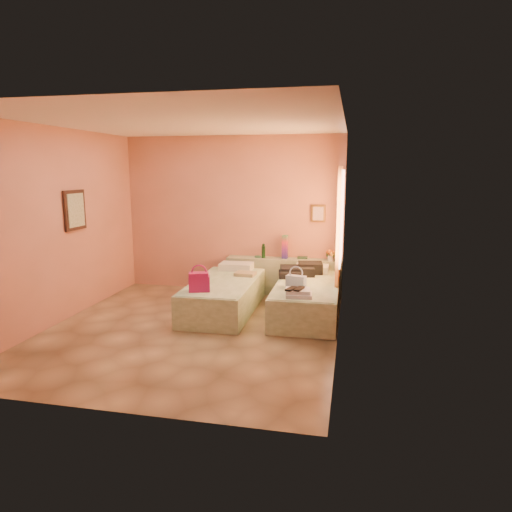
{
  "coord_description": "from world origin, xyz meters",
  "views": [
    {
      "loc": [
        2.13,
        -5.76,
        2.2
      ],
      "look_at": [
        0.73,
        0.85,
        0.92
      ],
      "focal_mm": 32.0,
      "sensor_mm": 36.0,
      "label": 1
    }
  ],
  "objects_px": {
    "green_book": "(302,258)",
    "towel_stack": "(299,293)",
    "bed_right": "(307,299)",
    "blue_handbag": "(296,282)",
    "bed_left": "(224,296)",
    "flower_vase": "(331,254)",
    "headboard_ledge": "(284,276)",
    "water_bottle": "(263,251)",
    "magenta_handbag": "(199,282)"
  },
  "relations": [
    {
      "from": "headboard_ledge",
      "to": "bed_right",
      "type": "distance_m",
      "value": 1.24
    },
    {
      "from": "towel_stack",
      "to": "blue_handbag",
      "type": "bearing_deg",
      "value": 102.26
    },
    {
      "from": "bed_left",
      "to": "green_book",
      "type": "height_order",
      "value": "green_book"
    },
    {
      "from": "headboard_ledge",
      "to": "blue_handbag",
      "type": "relative_size",
      "value": 7.22
    },
    {
      "from": "water_bottle",
      "to": "flower_vase",
      "type": "bearing_deg",
      "value": -1.68
    },
    {
      "from": "green_book",
      "to": "blue_handbag",
      "type": "bearing_deg",
      "value": -91.02
    },
    {
      "from": "water_bottle",
      "to": "green_book",
      "type": "height_order",
      "value": "water_bottle"
    },
    {
      "from": "headboard_ledge",
      "to": "blue_handbag",
      "type": "bearing_deg",
      "value": -74.65
    },
    {
      "from": "bed_left",
      "to": "towel_stack",
      "type": "bearing_deg",
      "value": -28.6
    },
    {
      "from": "towel_stack",
      "to": "headboard_ledge",
      "type": "bearing_deg",
      "value": 104.6
    },
    {
      "from": "headboard_ledge",
      "to": "green_book",
      "type": "bearing_deg",
      "value": 12.71
    },
    {
      "from": "green_book",
      "to": "towel_stack",
      "type": "distance_m",
      "value": 1.96
    },
    {
      "from": "flower_vase",
      "to": "blue_handbag",
      "type": "xyz_separation_m",
      "value": [
        -0.43,
        -1.37,
        -0.18
      ]
    },
    {
      "from": "blue_handbag",
      "to": "bed_left",
      "type": "bearing_deg",
      "value": -174.85
    },
    {
      "from": "bed_right",
      "to": "blue_handbag",
      "type": "height_order",
      "value": "blue_handbag"
    },
    {
      "from": "bed_left",
      "to": "bed_right",
      "type": "bearing_deg",
      "value": 3.39
    },
    {
      "from": "magenta_handbag",
      "to": "blue_handbag",
      "type": "xyz_separation_m",
      "value": [
        1.32,
        0.47,
        -0.05
      ]
    },
    {
      "from": "green_book",
      "to": "flower_vase",
      "type": "bearing_deg",
      "value": -16.87
    },
    {
      "from": "magenta_handbag",
      "to": "towel_stack",
      "type": "relative_size",
      "value": 0.84
    },
    {
      "from": "bed_right",
      "to": "towel_stack",
      "type": "height_order",
      "value": "towel_stack"
    },
    {
      "from": "bed_right",
      "to": "flower_vase",
      "type": "xyz_separation_m",
      "value": [
        0.29,
        1.07,
        0.52
      ]
    },
    {
      "from": "water_bottle",
      "to": "bed_left",
      "type": "bearing_deg",
      "value": -108.32
    },
    {
      "from": "bed_right",
      "to": "green_book",
      "type": "distance_m",
      "value": 1.28
    },
    {
      "from": "headboard_ledge",
      "to": "blue_handbag",
      "type": "distance_m",
      "value": 1.49
    },
    {
      "from": "water_bottle",
      "to": "blue_handbag",
      "type": "xyz_separation_m",
      "value": [
        0.76,
        -1.41,
        -0.18
      ]
    },
    {
      "from": "headboard_ledge",
      "to": "magenta_handbag",
      "type": "distance_m",
      "value": 2.13
    },
    {
      "from": "bed_right",
      "to": "blue_handbag",
      "type": "relative_size",
      "value": 7.05
    },
    {
      "from": "green_book",
      "to": "flower_vase",
      "type": "height_order",
      "value": "flower_vase"
    },
    {
      "from": "headboard_ledge",
      "to": "magenta_handbag",
      "type": "bearing_deg",
      "value": -116.17
    },
    {
      "from": "blue_handbag",
      "to": "towel_stack",
      "type": "xyz_separation_m",
      "value": [
        0.1,
        -0.46,
        -0.04
      ]
    },
    {
      "from": "green_book",
      "to": "blue_handbag",
      "type": "distance_m",
      "value": 1.49
    },
    {
      "from": "bed_right",
      "to": "water_bottle",
      "type": "distance_m",
      "value": 1.52
    },
    {
      "from": "water_bottle",
      "to": "bed_right",
      "type": "bearing_deg",
      "value": -51.06
    },
    {
      "from": "blue_handbag",
      "to": "towel_stack",
      "type": "height_order",
      "value": "blue_handbag"
    },
    {
      "from": "bed_right",
      "to": "headboard_ledge",
      "type": "bearing_deg",
      "value": 114.45
    },
    {
      "from": "green_book",
      "to": "magenta_handbag",
      "type": "bearing_deg",
      "value": -126.14
    },
    {
      "from": "magenta_handbag",
      "to": "bed_right",
      "type": "bearing_deg",
      "value": 11.0
    },
    {
      "from": "headboard_ledge",
      "to": "bed_right",
      "type": "xyz_separation_m",
      "value": [
        0.52,
        -1.12,
        -0.08
      ]
    },
    {
      "from": "blue_handbag",
      "to": "headboard_ledge",
      "type": "bearing_deg",
      "value": 120.67
    },
    {
      "from": "headboard_ledge",
      "to": "towel_stack",
      "type": "relative_size",
      "value": 5.86
    },
    {
      "from": "green_book",
      "to": "blue_handbag",
      "type": "xyz_separation_m",
      "value": [
        0.07,
        -1.49,
        -0.07
      ]
    },
    {
      "from": "bed_left",
      "to": "bed_right",
      "type": "height_order",
      "value": "same"
    },
    {
      "from": "green_book",
      "to": "towel_stack",
      "type": "xyz_separation_m",
      "value": [
        0.17,
        -1.95,
        -0.12
      ]
    },
    {
      "from": "bed_left",
      "to": "magenta_handbag",
      "type": "height_order",
      "value": "magenta_handbag"
    },
    {
      "from": "water_bottle",
      "to": "magenta_handbag",
      "type": "relative_size",
      "value": 0.83
    },
    {
      "from": "bed_right",
      "to": "flower_vase",
      "type": "height_order",
      "value": "flower_vase"
    },
    {
      "from": "flower_vase",
      "to": "magenta_handbag",
      "type": "relative_size",
      "value": 0.8
    },
    {
      "from": "water_bottle",
      "to": "flower_vase",
      "type": "relative_size",
      "value": 1.03
    },
    {
      "from": "water_bottle",
      "to": "magenta_handbag",
      "type": "height_order",
      "value": "water_bottle"
    },
    {
      "from": "bed_left",
      "to": "flower_vase",
      "type": "height_order",
      "value": "flower_vase"
    }
  ]
}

